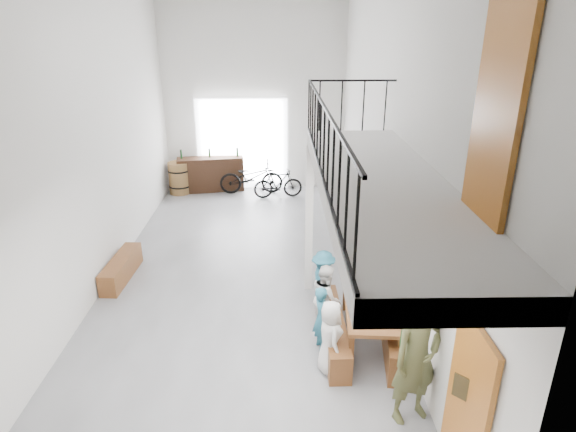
{
  "coord_description": "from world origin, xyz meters",
  "views": [
    {
      "loc": [
        0.74,
        -8.81,
        4.85
      ],
      "look_at": [
        0.9,
        -0.5,
        1.55
      ],
      "focal_mm": 30.0,
      "sensor_mm": 36.0,
      "label": 1
    }
  ],
  "objects_px": {
    "host_standing": "(416,357)",
    "bicycle_near": "(251,177)",
    "tasting_table": "(371,302)",
    "side_bench": "(121,268)",
    "bench_inner": "(333,330)",
    "serving_counter": "(211,174)",
    "oak_barrel": "(179,178)"
  },
  "relations": [
    {
      "from": "bicycle_near",
      "to": "tasting_table",
      "type": "bearing_deg",
      "value": -166.48
    },
    {
      "from": "tasting_table",
      "to": "bicycle_near",
      "type": "xyz_separation_m",
      "value": [
        -2.32,
        7.53,
        -0.2
      ]
    },
    {
      "from": "serving_counter",
      "to": "tasting_table",
      "type": "bearing_deg",
      "value": -74.86
    },
    {
      "from": "side_bench",
      "to": "oak_barrel",
      "type": "height_order",
      "value": "oak_barrel"
    },
    {
      "from": "tasting_table",
      "to": "oak_barrel",
      "type": "height_order",
      "value": "oak_barrel"
    },
    {
      "from": "host_standing",
      "to": "bicycle_near",
      "type": "relative_size",
      "value": 0.98
    },
    {
      "from": "side_bench",
      "to": "bicycle_near",
      "type": "bearing_deg",
      "value": 66.13
    },
    {
      "from": "bench_inner",
      "to": "side_bench",
      "type": "bearing_deg",
      "value": 150.66
    },
    {
      "from": "bench_inner",
      "to": "serving_counter",
      "type": "bearing_deg",
      "value": 110.01
    },
    {
      "from": "side_bench",
      "to": "host_standing",
      "type": "relative_size",
      "value": 0.84
    },
    {
      "from": "serving_counter",
      "to": "host_standing",
      "type": "relative_size",
      "value": 1.06
    },
    {
      "from": "tasting_table",
      "to": "side_bench",
      "type": "xyz_separation_m",
      "value": [
        -4.7,
        2.16,
        -0.48
      ]
    },
    {
      "from": "serving_counter",
      "to": "oak_barrel",
      "type": "bearing_deg",
      "value": -174.56
    },
    {
      "from": "bench_inner",
      "to": "host_standing",
      "type": "xyz_separation_m",
      "value": [
        0.87,
        -1.61,
        0.71
      ]
    },
    {
      "from": "host_standing",
      "to": "bench_inner",
      "type": "bearing_deg",
      "value": 96.44
    },
    {
      "from": "side_bench",
      "to": "serving_counter",
      "type": "distance_m",
      "value": 5.78
    },
    {
      "from": "bench_inner",
      "to": "bicycle_near",
      "type": "relative_size",
      "value": 1.08
    },
    {
      "from": "tasting_table",
      "to": "bicycle_near",
      "type": "height_order",
      "value": "bicycle_near"
    },
    {
      "from": "host_standing",
      "to": "side_bench",
      "type": "bearing_deg",
      "value": 120.34
    },
    {
      "from": "tasting_table",
      "to": "bench_inner",
      "type": "relative_size",
      "value": 1.0
    },
    {
      "from": "bench_inner",
      "to": "oak_barrel",
      "type": "xyz_separation_m",
      "value": [
        -3.92,
        7.65,
        0.25
      ]
    },
    {
      "from": "tasting_table",
      "to": "host_standing",
      "type": "height_order",
      "value": "host_standing"
    },
    {
      "from": "host_standing",
      "to": "bicycle_near",
      "type": "distance_m",
      "value": 9.59
    },
    {
      "from": "side_bench",
      "to": "host_standing",
      "type": "height_order",
      "value": "host_standing"
    },
    {
      "from": "tasting_table",
      "to": "host_standing",
      "type": "xyz_separation_m",
      "value": [
        0.26,
        -1.69,
        0.24
      ]
    },
    {
      "from": "bicycle_near",
      "to": "side_bench",
      "type": "bearing_deg",
      "value": 152.53
    },
    {
      "from": "side_bench",
      "to": "oak_barrel",
      "type": "distance_m",
      "value": 5.42
    },
    {
      "from": "oak_barrel",
      "to": "host_standing",
      "type": "bearing_deg",
      "value": -62.63
    },
    {
      "from": "bicycle_near",
      "to": "host_standing",
      "type": "bearing_deg",
      "value": -167.94
    },
    {
      "from": "host_standing",
      "to": "tasting_table",
      "type": "bearing_deg",
      "value": 76.97
    },
    {
      "from": "bench_inner",
      "to": "side_bench",
      "type": "relative_size",
      "value": 1.31
    },
    {
      "from": "side_bench",
      "to": "serving_counter",
      "type": "bearing_deg",
      "value": 78.95
    }
  ]
}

